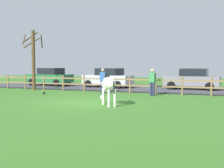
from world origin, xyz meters
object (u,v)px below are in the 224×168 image
(zebra, at_px, (108,85))
(visitor_right_of_tree, at_px, (103,79))
(crow_on_grass, at_px, (44,93))
(parked_car_silver, at_px, (108,78))
(bare_tree, at_px, (33,58))
(visitor_left_of_tree, at_px, (152,81))
(parked_car_green, at_px, (50,77))
(parked_car_grey, at_px, (192,79))

(zebra, relative_size, visitor_right_of_tree, 0.95)
(crow_on_grass, relative_size, parked_car_silver, 0.05)
(bare_tree, distance_m, visitor_left_of_tree, 9.46)
(crow_on_grass, height_order, parked_car_silver, parked_car_silver)
(parked_car_green, bearing_deg, visitor_right_of_tree, -31.42)
(parked_car_grey, height_order, visitor_left_of_tree, visitor_left_of_tree)
(parked_car_green, xyz_separation_m, visitor_left_of_tree, (10.51, -4.72, 0.06))
(parked_car_silver, relative_size, visitor_left_of_tree, 2.55)
(parked_car_green, height_order, parked_car_silver, same)
(bare_tree, height_order, parked_car_green, bare_tree)
(bare_tree, relative_size, crow_on_grass, 20.65)
(crow_on_grass, bearing_deg, visitor_left_of_tree, 18.13)
(parked_car_green, relative_size, parked_car_grey, 1.00)
(parked_car_silver, bearing_deg, zebra, -67.35)
(parked_car_green, relative_size, visitor_right_of_tree, 2.50)
(crow_on_grass, distance_m, parked_car_grey, 10.91)
(parked_car_green, bearing_deg, visitor_left_of_tree, -24.19)
(crow_on_grass, xyz_separation_m, visitor_left_of_tree, (6.36, 2.08, 0.78))
(visitor_right_of_tree, bearing_deg, parked_car_silver, 108.06)
(crow_on_grass, relative_size, visitor_left_of_tree, 0.13)
(zebra, distance_m, parked_car_green, 13.61)
(crow_on_grass, distance_m, parked_car_green, 8.00)
(crow_on_grass, relative_size, parked_car_grey, 0.05)
(parked_car_green, distance_m, parked_car_silver, 5.69)
(visitor_left_of_tree, bearing_deg, zebra, -100.01)
(bare_tree, height_order, visitor_left_of_tree, bare_tree)
(parked_car_green, xyz_separation_m, parked_car_grey, (12.29, 0.43, 0.00))
(bare_tree, bearing_deg, parked_car_grey, 21.45)
(bare_tree, relative_size, zebra, 2.84)
(zebra, height_order, parked_car_silver, parked_car_silver)
(crow_on_grass, distance_m, visitor_left_of_tree, 6.73)
(parked_car_green, height_order, parked_car_grey, same)
(bare_tree, height_order, parked_car_grey, bare_tree)
(zebra, relative_size, crow_on_grass, 7.26)
(parked_car_silver, distance_m, visitor_left_of_tree, 6.68)
(parked_car_green, bearing_deg, crow_on_grass, -58.58)
(bare_tree, relative_size, parked_car_silver, 1.06)
(zebra, bearing_deg, parked_car_grey, 75.25)
(visitor_left_of_tree, relative_size, visitor_right_of_tree, 1.00)
(bare_tree, height_order, parked_car_silver, bare_tree)
(bare_tree, distance_m, zebra, 10.28)
(parked_car_silver, height_order, visitor_right_of_tree, visitor_right_of_tree)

